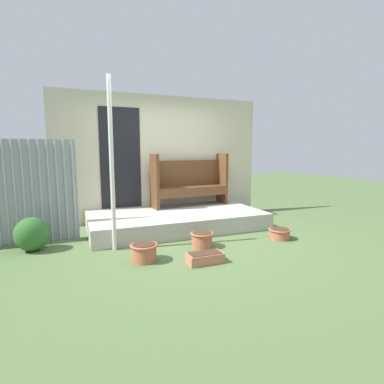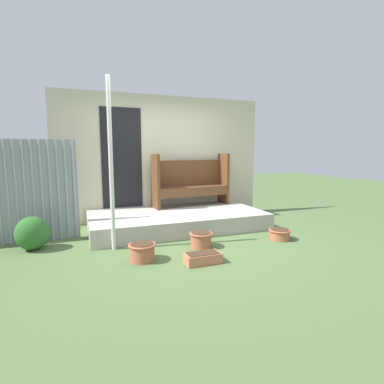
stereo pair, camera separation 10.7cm
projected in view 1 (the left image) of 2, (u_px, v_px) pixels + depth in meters
ground_plane at (187, 240)px, 4.93m from camera, size 24.00×24.00×0.00m
porch_slab at (176, 220)px, 5.72m from camera, size 3.23×1.69×0.30m
house_wall at (161, 158)px, 6.35m from camera, size 4.43×0.08×2.60m
support_post at (112, 165)px, 4.27m from camera, size 0.06×0.06×2.50m
bench at (189, 180)px, 6.33m from camera, size 1.67×0.53×1.09m
flower_pot_left at (144, 252)px, 3.97m from camera, size 0.37×0.37×0.24m
flower_pot_middle at (202, 239)px, 4.55m from camera, size 0.36×0.36×0.23m
flower_pot_right at (280, 233)px, 4.98m from camera, size 0.37×0.37×0.17m
planter_box_rect at (205, 258)px, 3.91m from camera, size 0.47×0.24×0.14m
shrub_by_fence at (32, 234)px, 4.37m from camera, size 0.48×0.43×0.50m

